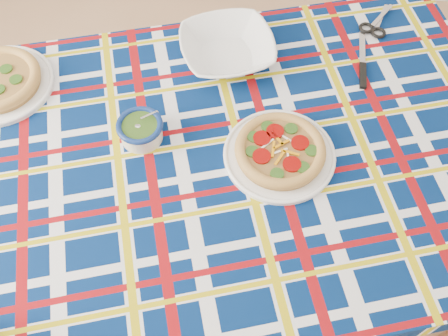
% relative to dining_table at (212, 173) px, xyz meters
% --- Properties ---
extents(floor, '(4.00, 4.00, 0.00)m').
position_rel_dining_table_xyz_m(floor, '(-0.18, -0.24, -0.72)').
color(floor, '#AA7C58').
rests_on(floor, ground).
extents(dining_table, '(1.94, 1.55, 0.79)m').
position_rel_dining_table_xyz_m(dining_table, '(0.00, 0.00, 0.00)').
color(dining_table, brown).
rests_on(dining_table, floor).
extents(tablecloth, '(1.98, 1.59, 0.11)m').
position_rel_dining_table_xyz_m(tablecloth, '(-0.00, -0.00, 0.03)').
color(tablecloth, '#041B4C').
rests_on(tablecloth, dining_table).
extents(main_focaccia_plate, '(0.40, 0.40, 0.06)m').
position_rel_dining_table_xyz_m(main_focaccia_plate, '(0.18, 0.03, 0.11)').
color(main_focaccia_plate, olive).
rests_on(main_focaccia_plate, tablecloth).
extents(pesto_bowl, '(0.16, 0.16, 0.08)m').
position_rel_dining_table_xyz_m(pesto_bowl, '(-0.20, 0.04, 0.12)').
color(pesto_bowl, '#213E10').
rests_on(pesto_bowl, tablecloth).
extents(serving_bowl, '(0.37, 0.37, 0.07)m').
position_rel_dining_table_xyz_m(serving_bowl, '(-0.01, 0.37, 0.12)').
color(serving_bowl, white).
rests_on(serving_bowl, tablecloth).
extents(table_knife, '(0.02, 0.25, 0.01)m').
position_rel_dining_table_xyz_m(table_knife, '(0.41, 0.46, 0.09)').
color(table_knife, silver).
rests_on(table_knife, tablecloth).
extents(kitchen_scissors, '(0.17, 0.22, 0.02)m').
position_rel_dining_table_xyz_m(kitchen_scissors, '(0.47, 0.62, 0.09)').
color(kitchen_scissors, silver).
rests_on(kitchen_scissors, tablecloth).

